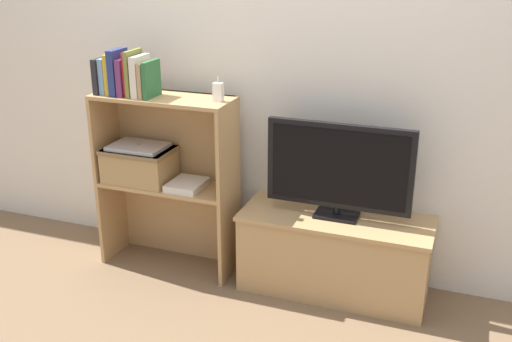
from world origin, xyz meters
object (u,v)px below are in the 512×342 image
magazine_stack (187,185)px  book_olive (134,73)px  book_navy (118,72)px  tv_stand (334,253)px  baby_monitor (218,92)px  book_ivory (140,76)px  book_charcoal (102,75)px  tv (339,168)px  book_forest (151,79)px  storage_basket_left (140,163)px  book_tan (146,79)px  book_crimson (130,74)px  book_plum (125,77)px  laptop (138,146)px  book_mustard (113,74)px  book_skyblue (107,76)px

magazine_stack → book_olive: bearing=-177.1°
book_navy → tv_stand: bearing=4.1°
baby_monitor → book_ivory: bearing=-174.7°
tv_stand → book_charcoal: book_charcoal is taller
tv → book_charcoal: book_charcoal is taller
book_forest → storage_basket_left: (-0.12, 0.02, -0.48)m
book_ivory → book_tan: bearing=-0.0°
tv_stand → magazine_stack: 0.87m
book_crimson → tv: bearing=4.3°
book_navy → magazine_stack: (0.37, 0.01, -0.59)m
tv_stand → book_navy: book_navy is taller
book_plum → baby_monitor: bearing=4.4°
book_plum → book_ivory: book_ivory is taller
tv_stand → laptop: bearing=-176.9°
book_charcoal → baby_monitor: bearing=3.4°
book_crimson → laptop: book_crimson is taller
book_olive → book_charcoal: bearing=180.0°
tv → laptop: bearing=-177.0°
book_navy → book_ivory: bearing=0.0°
book_plum → book_tan: book_plum is taller
book_plum → laptop: bearing=36.4°
book_charcoal → book_navy: (0.10, 0.00, 0.03)m
book_crimson → laptop: (0.00, 0.02, -0.41)m
book_ivory → book_mustard: bearing=180.0°
book_mustard → book_plum: (0.08, 0.00, -0.01)m
laptop → book_crimson: bearing=-99.4°
book_crimson → book_olive: size_ratio=0.96×
book_ivory → tv: bearing=4.5°
baby_monitor → book_crimson: bearing=-175.4°
book_skyblue → book_tan: 0.24m
tv_stand → book_crimson: (-1.11, -0.08, 0.89)m
book_navy → magazine_stack: size_ratio=1.10×
laptop → book_forest: bearing=-11.2°
storage_basket_left → laptop: size_ratio=1.24×
book_navy → book_ivory: 0.13m
book_tan → laptop: 0.39m
book_crimson → storage_basket_left: (0.00, 0.02, -0.50)m
book_navy → book_tan: size_ratio=1.30×
book_olive → tv_stand: bearing=4.4°
book_crimson → book_ivory: book_crimson is taller
book_forest → baby_monitor: bearing=6.2°
storage_basket_left → book_ivory: bearing=-23.2°
book_crimson → storage_basket_left: size_ratio=0.62×
tv → book_ivory: 1.13m
tv_stand → storage_basket_left: size_ratio=2.63×
book_mustard → book_skyblue: bearing=180.0°
book_skyblue → storage_basket_left: (0.14, 0.02, -0.48)m
book_navy → book_mustard: bearing=180.0°
book_skyblue → book_olive: bearing=0.0°
book_tan → magazine_stack: bearing=3.9°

